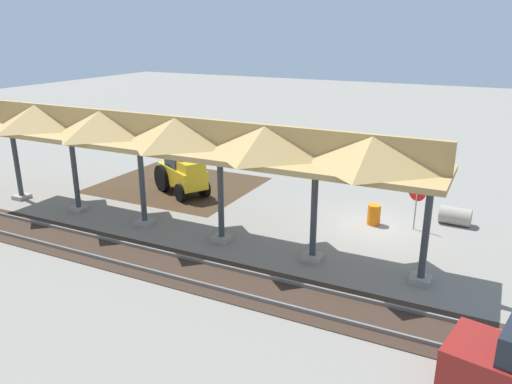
{
  "coord_description": "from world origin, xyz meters",
  "views": [
    {
      "loc": [
        -4.43,
        20.16,
        8.18
      ],
      "look_at": [
        4.51,
        2.32,
        1.6
      ],
      "focal_mm": 35.0,
      "sensor_mm": 36.0,
      "label": 1
    }
  ],
  "objects_px": {
    "stop_sign": "(417,197)",
    "concrete_pipe": "(455,216)",
    "backhoe": "(181,169)",
    "traffic_barrel": "(374,215)"
  },
  "relations": [
    {
      "from": "concrete_pipe",
      "to": "traffic_barrel",
      "type": "distance_m",
      "value": 3.55
    },
    {
      "from": "backhoe",
      "to": "traffic_barrel",
      "type": "relative_size",
      "value": 5.51
    },
    {
      "from": "backhoe",
      "to": "traffic_barrel",
      "type": "bearing_deg",
      "value": -179.64
    },
    {
      "from": "stop_sign",
      "to": "backhoe",
      "type": "relative_size",
      "value": 0.41
    },
    {
      "from": "stop_sign",
      "to": "backhoe",
      "type": "distance_m",
      "value": 11.72
    },
    {
      "from": "stop_sign",
      "to": "backhoe",
      "type": "bearing_deg",
      "value": 1.28
    },
    {
      "from": "stop_sign",
      "to": "concrete_pipe",
      "type": "height_order",
      "value": "stop_sign"
    },
    {
      "from": "stop_sign",
      "to": "concrete_pipe",
      "type": "xyz_separation_m",
      "value": [
        -1.49,
        -1.39,
        -1.07
      ]
    },
    {
      "from": "backhoe",
      "to": "concrete_pipe",
      "type": "xyz_separation_m",
      "value": [
        -13.21,
        -1.66,
        -0.89
      ]
    },
    {
      "from": "backhoe",
      "to": "concrete_pipe",
      "type": "relative_size",
      "value": 3.72
    }
  ]
}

